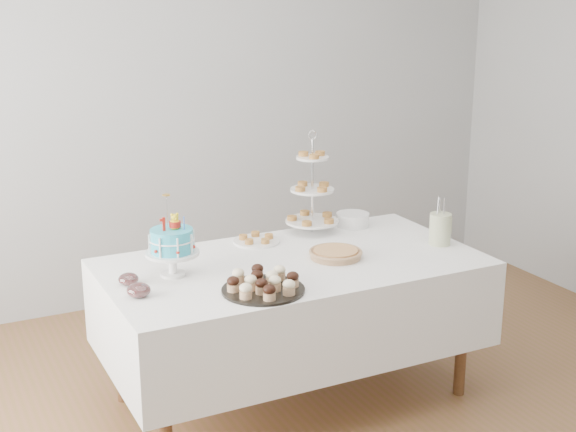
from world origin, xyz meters
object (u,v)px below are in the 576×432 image
birthday_cake (172,254)px  pastry_plate (256,239)px  pie (336,253)px  jam_bowl_a (139,290)px  table (292,303)px  cupcake_tray (263,282)px  tiered_stand (312,190)px  utensil_pitcher (440,228)px  plate_stack (353,220)px  jam_bowl_b (128,279)px

birthday_cake → pastry_plate: size_ratio=1.58×
pie → jam_bowl_a: (-1.06, -0.07, 0.01)m
table → pie: bearing=-13.3°
cupcake_tray → tiered_stand: bearing=48.3°
table → utensil_pitcher: utensil_pitcher is taller
cupcake_tray → jam_bowl_a: 0.56m
pie → tiered_stand: (0.10, 0.45, 0.22)m
cupcake_tray → plate_stack: bearing=38.2°
table → jam_bowl_a: 0.89m
tiered_stand → jam_bowl_b: (-1.17, -0.35, -0.22)m
birthday_cake → jam_bowl_a: birthday_cake is taller
cupcake_tray → pie: size_ratio=1.39×
birthday_cake → cupcake_tray: (0.30, -0.38, -0.07)m
pie → jam_bowl_b: 1.07m
pastry_plate → utensil_pitcher: (0.88, -0.47, 0.08)m
tiered_stand → jam_bowl_a: (-1.17, -0.52, -0.21)m
birthday_cake → jam_bowl_a: 0.31m
jam_bowl_a → cupcake_tray: bearing=-19.7°
pastry_plate → utensil_pitcher: utensil_pitcher is taller
jam_bowl_a → utensil_pitcher: 1.68m
plate_stack → pie: bearing=-129.5°
cupcake_tray → jam_bowl_b: size_ratio=4.04×
pie → jam_bowl_a: bearing=-176.2°
pie → utensil_pitcher: size_ratio=1.06×
table → cupcake_tray: bearing=-134.7°
cupcake_tray → jam_bowl_a: (-0.53, 0.19, -0.01)m
plate_stack → pastry_plate: size_ratio=0.76×
pie → utensil_pitcher: 0.62m
pastry_plate → jam_bowl_a: size_ratio=2.34×
cupcake_tray → jam_bowl_a: bearing=160.3°
table → plate_stack: plate_stack is taller
pie → utensil_pitcher: bearing=-5.1°
table → jam_bowl_b: (-0.84, 0.05, 0.25)m
tiered_stand → birthday_cake: bearing=-160.6°
plate_stack → utensil_pitcher: size_ratio=0.74×
table → birthday_cake: 0.70m
table → jam_bowl_b: 0.88m
cupcake_tray → jam_bowl_b: cupcake_tray is taller
table → jam_bowl_b: size_ratio=20.07×
table → jam_bowl_b: bearing=176.8°
table → birthday_cake: bearing=173.5°
pie → jam_bowl_b: bearing=174.7°
tiered_stand → table: bearing=-129.2°
table → tiered_stand: tiered_stand is taller
cupcake_tray → pastry_plate: (0.27, 0.68, -0.03)m
pastry_plate → utensil_pitcher: bearing=-28.3°
birthday_cake → cupcake_tray: bearing=-47.7°
table → plate_stack: bearing=33.9°
table → pie: pie is taller
jam_bowl_a → jam_bowl_b: 0.17m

